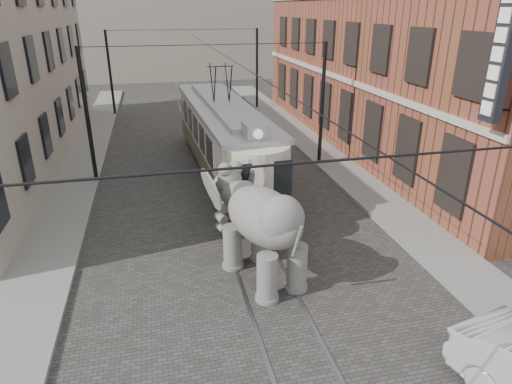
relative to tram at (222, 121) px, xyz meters
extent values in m
plane|color=#3D3B39|center=(-0.30, -6.01, -2.54)|extent=(120.00, 120.00, 0.00)
cube|color=slate|center=(5.70, -6.01, -2.46)|extent=(2.00, 60.00, 0.15)
cube|color=slate|center=(-6.80, -6.01, -2.46)|extent=(2.00, 60.00, 0.15)
cube|color=brown|center=(10.70, 2.99, 3.46)|extent=(8.00, 26.00, 12.00)
cube|color=#9F9684|center=(-0.30, 33.99, 4.46)|extent=(28.00, 10.00, 14.00)
camera|label=1|loc=(-3.03, -20.30, 4.96)|focal=31.35mm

